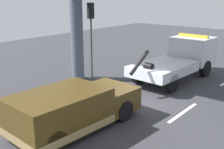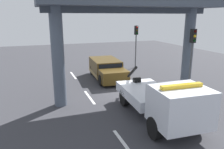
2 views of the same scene
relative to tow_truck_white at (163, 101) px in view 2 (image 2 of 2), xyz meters
name	(u,v)px [view 2 (image 2 of 2)]	position (x,y,z in m)	size (l,w,h in m)	color
ground_plane	(125,93)	(-4.80, 0.04, -1.25)	(60.00, 40.00, 0.10)	#38383D
lane_stripe_west	(73,75)	(-10.80, -2.53, -1.20)	(2.60, 0.16, 0.01)	silver
lane_stripe_mid	(89,97)	(-4.80, -2.53, -1.20)	(2.60, 0.16, 0.01)	silver
lane_stripe_east	(125,145)	(1.20, -2.53, -1.20)	(2.60, 0.16, 0.01)	silver
tow_truck_white	(163,101)	(0.00, 0.00, 0.00)	(7.31, 2.72, 2.46)	silver
towed_van_green	(107,70)	(-8.83, 0.05, -0.42)	(5.31, 2.47, 1.58)	#4C3814
overpass_structure	(131,5)	(-4.13, 0.04, 4.66)	(3.60, 11.04, 6.84)	#4C5666
traffic_light_near	(136,37)	(-11.78, 4.21, 1.94)	(0.39, 0.32, 4.31)	#515456
traffic_light_far	(192,47)	(-3.28, 4.21, 2.01)	(0.39, 0.32, 4.41)	#515456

